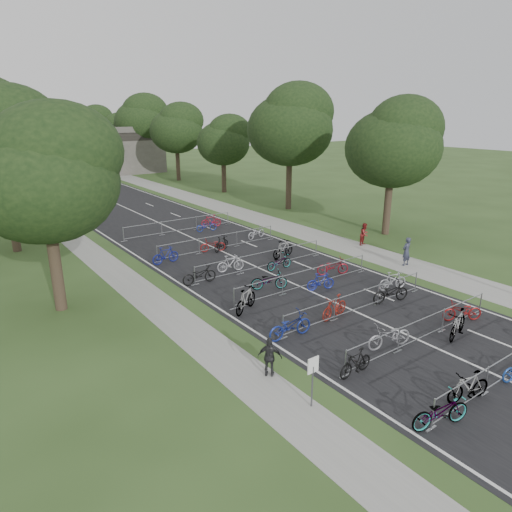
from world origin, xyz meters
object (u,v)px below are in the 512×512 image
at_px(overpass_bridge, 55,153).
at_px(pedestrian_b, 364,234).
at_px(park_sign, 313,373).
at_px(bike_1, 468,387).
at_px(pedestrian_a, 406,252).
at_px(pedestrian_c, 270,357).
at_px(bike_0, 440,412).

distance_m(overpass_bridge, pedestrian_b, 51.05).
xyz_separation_m(park_sign, bike_1, (4.46, -2.83, -0.74)).
bearing_deg(bike_1, pedestrian_a, 149.26).
xyz_separation_m(bike_1, pedestrian_b, (11.54, 14.69, 0.28)).
height_order(pedestrian_b, pedestrian_c, pedestrian_b).
distance_m(overpass_bridge, park_sign, 62.41).
distance_m(park_sign, pedestrian_a, 16.29).
bearing_deg(bike_0, pedestrian_a, -33.70).
distance_m(bike_1, pedestrian_a, 14.28).
bearing_deg(overpass_bridge, park_sign, -96.26).
height_order(park_sign, bike_1, park_sign).
bearing_deg(pedestrian_b, overpass_bridge, 86.60).
bearing_deg(bike_1, pedestrian_c, -124.28).
bearing_deg(pedestrian_a, overpass_bridge, -81.62).
xyz_separation_m(bike_0, pedestrian_b, (13.50, 14.91, 0.27)).
distance_m(overpass_bridge, pedestrian_c, 60.18).
xyz_separation_m(pedestrian_a, pedestrian_b, (1.40, 4.63, -0.10)).
distance_m(pedestrian_b, pedestrian_c, 18.66).
height_order(bike_0, pedestrian_a, pedestrian_a).
relative_size(park_sign, pedestrian_c, 1.19).
relative_size(bike_1, pedestrian_c, 1.15).
xyz_separation_m(overpass_bridge, pedestrian_c, (-6.80, -59.73, -2.77)).
height_order(bike_1, pedestrian_b, pedestrian_b).
xyz_separation_m(bike_1, pedestrian_a, (10.14, 10.05, 0.38)).
height_order(overpass_bridge, pedestrian_b, overpass_bridge).
bearing_deg(pedestrian_c, park_sign, 134.81).
relative_size(bike_0, pedestrian_c, 1.35).
bearing_deg(overpass_bridge, pedestrian_c, -96.49).
xyz_separation_m(bike_0, bike_1, (1.96, 0.23, -0.01)).
xyz_separation_m(bike_1, pedestrian_c, (-4.46, 5.09, 0.23)).
bearing_deg(overpass_bridge, pedestrian_b, -79.60).
bearing_deg(pedestrian_b, park_sign, -157.24).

